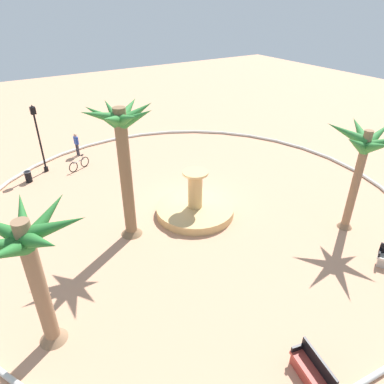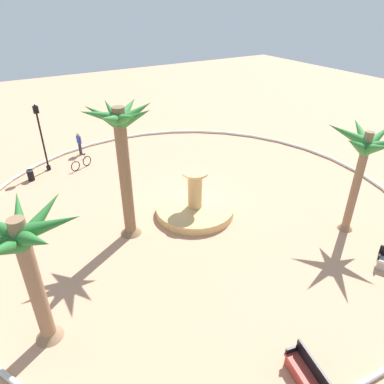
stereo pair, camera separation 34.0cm
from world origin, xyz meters
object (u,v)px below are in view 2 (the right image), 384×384
(palm_tree_near_fountain, at_px, (365,153))
(palm_tree_by_curb, at_px, (122,145))
(palm_tree_mid_plaza, at_px, (25,252))
(person_cyclist_helmet, at_px, (79,142))
(bicycle_red_frame, at_px, (81,163))
(lamppost, at_px, (41,133))
(bench_east, at_px, (305,375))
(fountain, at_px, (195,208))
(trash_bin, at_px, (31,175))

(palm_tree_near_fountain, relative_size, palm_tree_by_curb, 0.82)
(palm_tree_by_curb, distance_m, palm_tree_mid_plaza, 6.46)
(person_cyclist_helmet, bearing_deg, palm_tree_by_curb, 87.08)
(palm_tree_near_fountain, relative_size, bicycle_red_frame, 3.47)
(palm_tree_mid_plaza, height_order, lamppost, palm_tree_mid_plaza)
(palm_tree_near_fountain, bearing_deg, bench_east, 31.08)
(bicycle_red_frame, bearing_deg, palm_tree_by_curb, 90.18)
(fountain, relative_size, palm_tree_by_curb, 0.63)
(palm_tree_mid_plaza, distance_m, bicycle_red_frame, 14.20)
(fountain, relative_size, palm_tree_mid_plaza, 0.80)
(palm_tree_by_curb, relative_size, bench_east, 3.99)
(palm_tree_near_fountain, relative_size, trash_bin, 7.49)
(palm_tree_near_fountain, relative_size, person_cyclist_helmet, 3.22)
(palm_tree_by_curb, bearing_deg, lamppost, -78.06)
(lamppost, bearing_deg, palm_tree_near_fountain, 127.95)
(fountain, height_order, palm_tree_near_fountain, palm_tree_near_fountain)
(bicycle_red_frame, bearing_deg, lamppost, -24.43)
(fountain, height_order, palm_tree_by_curb, palm_tree_by_curb)
(fountain, bearing_deg, person_cyclist_helmet, -74.40)
(fountain, bearing_deg, trash_bin, -51.26)
(palm_tree_by_curb, distance_m, bicycle_red_frame, 9.72)
(palm_tree_by_curb, distance_m, lamppost, 10.03)
(palm_tree_by_curb, height_order, palm_tree_mid_plaza, palm_tree_by_curb)
(trash_bin, distance_m, person_cyclist_helmet, 4.61)
(palm_tree_near_fountain, bearing_deg, person_cyclist_helmet, -61.14)
(bench_east, bearing_deg, trash_bin, -75.18)
(palm_tree_by_curb, relative_size, palm_tree_mid_plaza, 1.27)
(trash_bin, bearing_deg, palm_tree_near_fountain, 132.87)
(palm_tree_mid_plaza, height_order, bench_east, palm_tree_mid_plaza)
(palm_tree_near_fountain, height_order, lamppost, palm_tree_near_fountain)
(bench_east, xyz_separation_m, person_cyclist_helmet, (1.06, -21.06, 0.61))
(palm_tree_by_curb, height_order, lamppost, palm_tree_by_curb)
(fountain, relative_size, palm_tree_near_fountain, 0.77)
(fountain, height_order, trash_bin, fountain)
(palm_tree_near_fountain, height_order, person_cyclist_helmet, palm_tree_near_fountain)
(bicycle_red_frame, bearing_deg, fountain, 112.85)
(palm_tree_mid_plaza, bearing_deg, palm_tree_near_fountain, 176.06)
(bench_east, xyz_separation_m, lamppost, (3.66, -19.61, 2.30))
(trash_bin, xyz_separation_m, person_cyclist_helmet, (-3.86, -2.47, 0.57))
(fountain, xyz_separation_m, trash_bin, (6.97, -8.69, 0.04))
(fountain, relative_size, trash_bin, 5.75)
(fountain, distance_m, palm_tree_by_curb, 5.72)
(fountain, height_order, lamppost, lamppost)
(bicycle_red_frame, bearing_deg, person_cyclist_helmet, -104.03)
(bench_east, xyz_separation_m, trash_bin, (4.92, -18.60, 0.04))
(bench_east, relative_size, person_cyclist_helmet, 0.98)
(palm_tree_mid_plaza, bearing_deg, palm_tree_by_curb, -138.38)
(fountain, bearing_deg, bench_east, 78.29)
(palm_tree_by_curb, height_order, person_cyclist_helmet, palm_tree_by_curb)
(fountain, xyz_separation_m, palm_tree_by_curb, (3.68, -0.10, 4.38))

